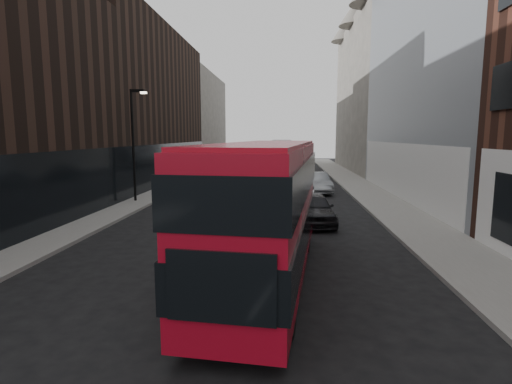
% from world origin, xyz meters
% --- Properties ---
extents(ground, '(140.00, 140.00, 0.00)m').
position_xyz_m(ground, '(0.00, 0.00, 0.00)').
color(ground, black).
rests_on(ground, ground).
extents(sidewalk_right, '(3.00, 80.00, 0.15)m').
position_xyz_m(sidewalk_right, '(7.50, 25.00, 0.07)').
color(sidewalk_right, slate).
rests_on(sidewalk_right, ground).
extents(sidewalk_left, '(2.00, 80.00, 0.15)m').
position_xyz_m(sidewalk_left, '(-8.00, 25.00, 0.07)').
color(sidewalk_left, slate).
rests_on(sidewalk_left, ground).
extents(building_modern_block, '(5.03, 22.00, 20.00)m').
position_xyz_m(building_modern_block, '(11.47, 21.00, 9.90)').
color(building_modern_block, '#94989D').
rests_on(building_modern_block, ground).
extents(building_victorian, '(6.50, 24.00, 21.00)m').
position_xyz_m(building_victorian, '(11.38, 44.00, 9.66)').
color(building_victorian, '#656159').
rests_on(building_victorian, ground).
extents(building_left_mid, '(5.00, 24.00, 14.00)m').
position_xyz_m(building_left_mid, '(-11.50, 30.00, 7.00)').
color(building_left_mid, black).
rests_on(building_left_mid, ground).
extents(building_left_far, '(5.00, 20.00, 13.00)m').
position_xyz_m(building_left_far, '(-11.50, 52.00, 6.50)').
color(building_left_far, '#656159').
rests_on(building_left_far, ground).
extents(street_lamp, '(1.06, 0.22, 7.00)m').
position_xyz_m(street_lamp, '(-8.22, 18.00, 4.18)').
color(street_lamp, black).
rests_on(street_lamp, sidewalk_left).
extents(red_bus, '(3.46, 10.30, 4.10)m').
position_xyz_m(red_bus, '(0.80, 4.69, 2.27)').
color(red_bus, '#9E091B').
rests_on(red_bus, ground).
extents(grey_bus, '(2.77, 11.51, 3.70)m').
position_xyz_m(grey_bus, '(0.80, 46.37, 1.98)').
color(grey_bus, black).
rests_on(grey_bus, ground).
extents(car_a, '(2.24, 4.63, 1.53)m').
position_xyz_m(car_a, '(2.70, 12.67, 0.76)').
color(car_a, black).
rests_on(car_a, ground).
extents(car_b, '(2.16, 4.80, 1.53)m').
position_xyz_m(car_b, '(3.71, 23.49, 0.76)').
color(car_b, gray).
rests_on(car_b, ground).
extents(car_c, '(2.42, 4.99, 1.40)m').
position_xyz_m(car_c, '(2.46, 30.30, 0.70)').
color(car_c, black).
rests_on(car_c, ground).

